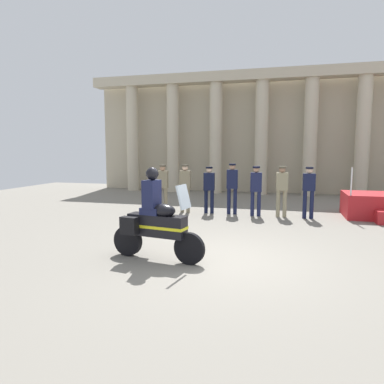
{
  "coord_description": "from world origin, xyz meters",
  "views": [
    {
      "loc": [
        1.28,
        -7.01,
        2.24
      ],
      "look_at": [
        -1.21,
        2.37,
        1.09
      ],
      "focal_mm": 33.03,
      "sensor_mm": 36.0,
      "label": 1
    }
  ],
  "objects_px": {
    "officer_in_row_0": "(163,184)",
    "officer_in_row_3": "(232,184)",
    "officer_in_row_1": "(185,184)",
    "officer_in_row_5": "(282,187)",
    "officer_in_row_6": "(309,188)",
    "officer_in_row_4": "(256,187)",
    "briefcase_on_ground": "(153,207)",
    "officer_in_row_2": "(209,186)",
    "motorcycle_with_rider": "(154,221)"
  },
  "relations": [
    {
      "from": "officer_in_row_0",
      "to": "officer_in_row_3",
      "type": "relative_size",
      "value": 0.96
    },
    {
      "from": "officer_in_row_1",
      "to": "officer_in_row_5",
      "type": "height_order",
      "value": "officer_in_row_1"
    },
    {
      "from": "officer_in_row_1",
      "to": "officer_in_row_6",
      "type": "height_order",
      "value": "officer_in_row_1"
    },
    {
      "from": "officer_in_row_0",
      "to": "officer_in_row_4",
      "type": "bearing_deg",
      "value": 173.04
    },
    {
      "from": "officer_in_row_4",
      "to": "briefcase_on_ground",
      "type": "relative_size",
      "value": 4.72
    },
    {
      "from": "officer_in_row_2",
      "to": "officer_in_row_3",
      "type": "distance_m",
      "value": 0.82
    },
    {
      "from": "officer_in_row_3",
      "to": "briefcase_on_ground",
      "type": "bearing_deg",
      "value": -1.07
    },
    {
      "from": "officer_in_row_0",
      "to": "officer_in_row_1",
      "type": "distance_m",
      "value": 0.87
    },
    {
      "from": "officer_in_row_2",
      "to": "officer_in_row_5",
      "type": "distance_m",
      "value": 2.5
    },
    {
      "from": "officer_in_row_6",
      "to": "briefcase_on_ground",
      "type": "relative_size",
      "value": 4.71
    },
    {
      "from": "motorcycle_with_rider",
      "to": "officer_in_row_1",
      "type": "bearing_deg",
      "value": 109.31
    },
    {
      "from": "motorcycle_with_rider",
      "to": "officer_in_row_4",
      "type": "bearing_deg",
      "value": 83.38
    },
    {
      "from": "officer_in_row_2",
      "to": "officer_in_row_6",
      "type": "distance_m",
      "value": 3.36
    },
    {
      "from": "officer_in_row_0",
      "to": "officer_in_row_3",
      "type": "bearing_deg",
      "value": 175.61
    },
    {
      "from": "officer_in_row_4",
      "to": "officer_in_row_6",
      "type": "height_order",
      "value": "officer_in_row_4"
    },
    {
      "from": "officer_in_row_3",
      "to": "briefcase_on_ground",
      "type": "height_order",
      "value": "officer_in_row_3"
    },
    {
      "from": "officer_in_row_1",
      "to": "officer_in_row_0",
      "type": "bearing_deg",
      "value": -8.44
    },
    {
      "from": "officer_in_row_6",
      "to": "briefcase_on_ground",
      "type": "distance_m",
      "value": 5.49
    },
    {
      "from": "officer_in_row_6",
      "to": "motorcycle_with_rider",
      "type": "relative_size",
      "value": 0.82
    },
    {
      "from": "officer_in_row_6",
      "to": "motorcycle_with_rider",
      "type": "height_order",
      "value": "motorcycle_with_rider"
    },
    {
      "from": "officer_in_row_4",
      "to": "officer_in_row_1",
      "type": "bearing_deg",
      "value": -6.45
    },
    {
      "from": "officer_in_row_0",
      "to": "officer_in_row_2",
      "type": "height_order",
      "value": "officer_in_row_0"
    },
    {
      "from": "officer_in_row_3",
      "to": "officer_in_row_6",
      "type": "distance_m",
      "value": 2.55
    },
    {
      "from": "officer_in_row_3",
      "to": "officer_in_row_5",
      "type": "height_order",
      "value": "officer_in_row_3"
    },
    {
      "from": "officer_in_row_1",
      "to": "officer_in_row_4",
      "type": "relative_size",
      "value": 1.01
    },
    {
      "from": "officer_in_row_6",
      "to": "officer_in_row_3",
      "type": "bearing_deg",
      "value": -9.24
    },
    {
      "from": "officer_in_row_4",
      "to": "briefcase_on_ground",
      "type": "height_order",
      "value": "officer_in_row_4"
    },
    {
      "from": "officer_in_row_3",
      "to": "officer_in_row_4",
      "type": "relative_size",
      "value": 1.04
    },
    {
      "from": "officer_in_row_2",
      "to": "officer_in_row_3",
      "type": "xyz_separation_m",
      "value": [
        0.81,
        0.04,
        0.07
      ]
    },
    {
      "from": "officer_in_row_4",
      "to": "officer_in_row_6",
      "type": "relative_size",
      "value": 1.0
    },
    {
      "from": "briefcase_on_ground",
      "to": "officer_in_row_3",
      "type": "bearing_deg",
      "value": 4.43
    },
    {
      "from": "officer_in_row_3",
      "to": "briefcase_on_ground",
      "type": "xyz_separation_m",
      "value": [
        -2.89,
        -0.22,
        -0.87
      ]
    },
    {
      "from": "officer_in_row_0",
      "to": "officer_in_row_3",
      "type": "distance_m",
      "value": 2.55
    },
    {
      "from": "officer_in_row_1",
      "to": "motorcycle_with_rider",
      "type": "bearing_deg",
      "value": 93.94
    },
    {
      "from": "officer_in_row_3",
      "to": "motorcycle_with_rider",
      "type": "height_order",
      "value": "motorcycle_with_rider"
    },
    {
      "from": "officer_in_row_2",
      "to": "officer_in_row_6",
      "type": "height_order",
      "value": "officer_in_row_6"
    },
    {
      "from": "officer_in_row_5",
      "to": "officer_in_row_6",
      "type": "xyz_separation_m",
      "value": [
        0.85,
        -0.06,
        -0.0
      ]
    },
    {
      "from": "officer_in_row_1",
      "to": "motorcycle_with_rider",
      "type": "xyz_separation_m",
      "value": [
        0.91,
        -5.47,
        -0.22
      ]
    },
    {
      "from": "officer_in_row_5",
      "to": "briefcase_on_ground",
      "type": "distance_m",
      "value": 4.65
    },
    {
      "from": "officer_in_row_1",
      "to": "officer_in_row_5",
      "type": "bearing_deg",
      "value": 174.3
    },
    {
      "from": "officer_in_row_1",
      "to": "officer_in_row_3",
      "type": "bearing_deg",
      "value": 177.69
    },
    {
      "from": "officer_in_row_0",
      "to": "officer_in_row_2",
      "type": "relative_size",
      "value": 1.03
    },
    {
      "from": "officer_in_row_1",
      "to": "officer_in_row_6",
      "type": "distance_m",
      "value": 4.23
    },
    {
      "from": "officer_in_row_1",
      "to": "officer_in_row_5",
      "type": "relative_size",
      "value": 1.01
    },
    {
      "from": "officer_in_row_3",
      "to": "officer_in_row_4",
      "type": "distance_m",
      "value": 0.84
    },
    {
      "from": "officer_in_row_0",
      "to": "briefcase_on_ground",
      "type": "bearing_deg",
      "value": 21.92
    },
    {
      "from": "officer_in_row_0",
      "to": "officer_in_row_3",
      "type": "xyz_separation_m",
      "value": [
        2.55,
        0.05,
        0.04
      ]
    },
    {
      "from": "officer_in_row_1",
      "to": "officer_in_row_3",
      "type": "xyz_separation_m",
      "value": [
        1.69,
        0.09,
        0.03
      ]
    },
    {
      "from": "officer_in_row_5",
      "to": "officer_in_row_6",
      "type": "bearing_deg",
      "value": 170.46
    },
    {
      "from": "officer_in_row_2",
      "to": "motorcycle_with_rider",
      "type": "xyz_separation_m",
      "value": [
        0.04,
        -5.52,
        -0.18
      ]
    }
  ]
}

